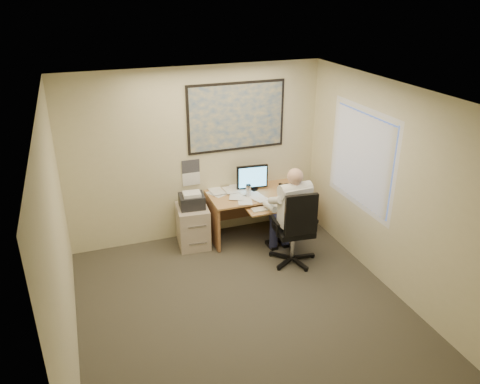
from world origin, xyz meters
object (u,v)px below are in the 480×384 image
object	(u,v)px
filing_cabinet	(193,223)
office_chair	(295,242)
person	(293,216)
desk	(277,206)

from	to	relation	value
filing_cabinet	office_chair	bearing A→B (deg)	-33.79
filing_cabinet	person	xyz separation A→B (m)	(1.25, -0.92, 0.34)
desk	filing_cabinet	world-z (taller)	desk
person	filing_cabinet	bearing A→B (deg)	140.69
person	office_chair	bearing A→B (deg)	-89.03
desk	office_chair	size ratio (longest dim) A/B	1.36
desk	person	size ratio (longest dim) A/B	1.11
office_chair	filing_cabinet	bearing A→B (deg)	147.14
desk	office_chair	xyz separation A→B (m)	(-0.15, -0.99, -0.10)
desk	person	bearing A→B (deg)	-99.72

